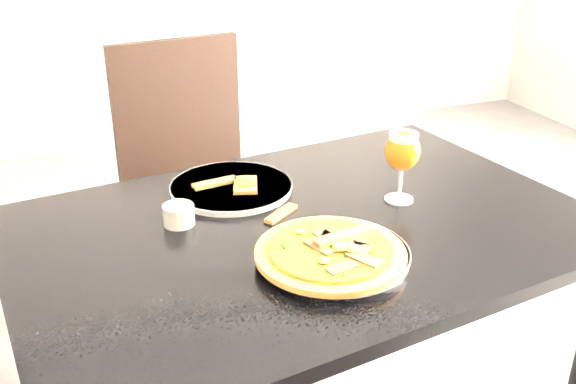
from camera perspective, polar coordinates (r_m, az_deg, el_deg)
name	(u,v)px	position (r m, az deg, el deg)	size (l,w,h in m)	color
dining_table	(305,260)	(1.40, 1.56, -6.05)	(1.30, 0.97, 0.75)	black
chair_far	(197,182)	(2.10, -8.12, 0.93)	(0.51, 0.51, 0.97)	black
plate_main	(335,254)	(1.23, 4.24, -5.52)	(0.28, 0.28, 0.01)	white
pizza	(331,251)	(1.20, 3.83, -5.28)	(0.28, 0.28, 0.03)	#A36827
plate_second	(231,187)	(1.50, -5.06, 0.41)	(0.28, 0.28, 0.02)	white
crust_scraps	(235,184)	(1.49, -4.70, 0.72)	(0.16, 0.11, 0.01)	#A36827
loose_crust	(281,213)	(1.38, -0.63, -1.92)	(0.10, 0.02, 0.01)	#A36827
sauce_cup	(179,214)	(1.36, -9.70, -1.93)	(0.07, 0.07, 0.04)	beige
beer_glass	(403,151)	(1.43, 10.15, 3.57)	(0.08, 0.08, 0.16)	silver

